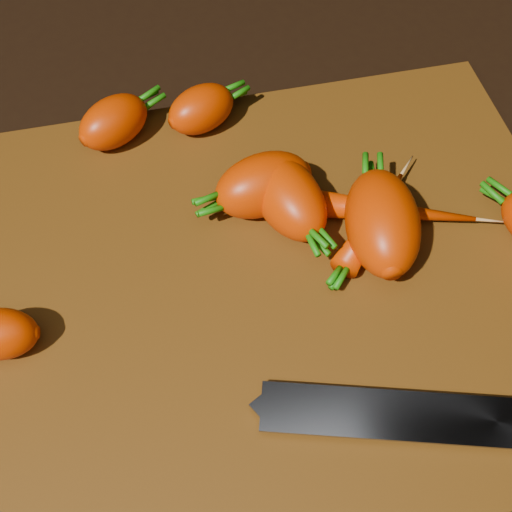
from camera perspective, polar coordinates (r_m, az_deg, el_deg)
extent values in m
cube|color=black|center=(0.55, 0.23, -2.91)|extent=(2.00, 2.00, 0.01)
cube|color=#65380D|center=(0.54, 0.23, -2.30)|extent=(0.50, 0.40, 0.01)
ellipsoid|color=#DD3400|center=(0.63, -11.33, 10.47)|extent=(0.08, 0.07, 0.04)
ellipsoid|color=#DD3400|center=(0.55, 2.55, 4.77)|extent=(0.07, 0.10, 0.05)
ellipsoid|color=#DD3400|center=(0.54, 10.07, 2.65)|extent=(0.07, 0.10, 0.06)
ellipsoid|color=#DD3400|center=(0.56, 0.57, 5.71)|extent=(0.09, 0.07, 0.05)
ellipsoid|color=#DD3400|center=(0.63, -4.40, 11.65)|extent=(0.07, 0.06, 0.04)
ellipsoid|color=#DD3400|center=(0.56, 9.39, 2.90)|extent=(0.09, 0.09, 0.02)
ellipsoid|color=#DD3400|center=(0.57, 10.28, 3.61)|extent=(0.14, 0.07, 0.02)
cube|color=gray|center=(0.48, 0.38, -11.90)|extent=(0.20, 0.09, 0.00)
cube|color=gray|center=(0.49, 12.75, -12.43)|extent=(0.02, 0.03, 0.01)
cube|color=black|center=(0.51, 19.74, -12.47)|extent=(0.11, 0.05, 0.02)
cylinder|color=#B2B2B7|center=(0.49, 18.11, -12.12)|extent=(0.01, 0.01, 0.00)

